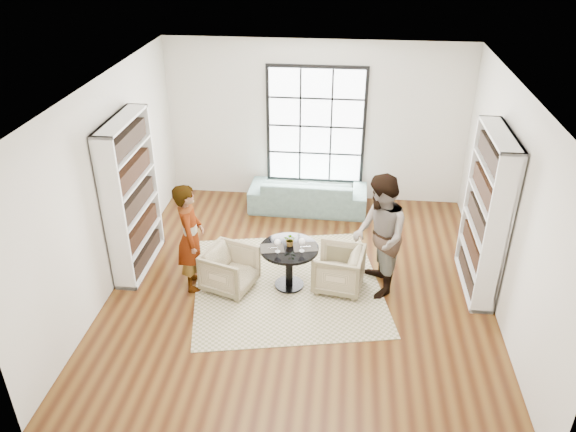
# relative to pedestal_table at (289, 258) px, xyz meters

# --- Properties ---
(ground) EXTENTS (6.00, 6.00, 0.00)m
(ground) POSITION_rel_pedestal_table_xyz_m (0.17, 0.03, -0.50)
(ground) COLOR brown
(room_shell) EXTENTS (6.00, 6.01, 6.00)m
(room_shell) POSITION_rel_pedestal_table_xyz_m (0.17, 0.57, 0.76)
(room_shell) COLOR silver
(room_shell) RESTS_ON ground
(rug) EXTENTS (3.21, 3.21, 0.01)m
(rug) POSITION_rel_pedestal_table_xyz_m (-0.03, 0.03, -0.49)
(rug) COLOR #BEAB8E
(rug) RESTS_ON ground
(pedestal_table) EXTENTS (0.85, 0.85, 0.68)m
(pedestal_table) POSITION_rel_pedestal_table_xyz_m (0.00, 0.00, 0.00)
(pedestal_table) COLOR black
(pedestal_table) RESTS_ON ground
(sofa) EXTENTS (2.16, 0.88, 0.63)m
(sofa) POSITION_rel_pedestal_table_xyz_m (0.09, 2.48, -0.18)
(sofa) COLOR gray
(sofa) RESTS_ON ground
(armchair_left) EXTENTS (0.88, 0.87, 0.64)m
(armchair_left) POSITION_rel_pedestal_table_xyz_m (-0.86, -0.12, -0.18)
(armchair_left) COLOR tan
(armchair_left) RESTS_ON ground
(armchair_right) EXTENTS (0.80, 0.79, 0.64)m
(armchair_right) POSITION_rel_pedestal_table_xyz_m (0.72, 0.05, -0.17)
(armchair_right) COLOR tan
(armchair_right) RESTS_ON ground
(person_left) EXTENTS (0.51, 0.67, 1.66)m
(person_left) POSITION_rel_pedestal_table_xyz_m (-1.41, -0.12, 0.33)
(person_left) COLOR gray
(person_left) RESTS_ON ground
(person_right) EXTENTS (0.84, 1.00, 1.83)m
(person_right) POSITION_rel_pedestal_table_xyz_m (1.27, 0.05, 0.42)
(person_right) COLOR gray
(person_right) RESTS_ON ground
(placemat_left) EXTENTS (0.39, 0.32, 0.01)m
(placemat_left) POSITION_rel_pedestal_table_xyz_m (-0.24, -0.06, 0.19)
(placemat_left) COLOR #2A2724
(placemat_left) RESTS_ON pedestal_table
(placemat_right) EXTENTS (0.39, 0.32, 0.01)m
(placemat_right) POSITION_rel_pedestal_table_xyz_m (0.23, 0.03, 0.19)
(placemat_right) COLOR #2A2724
(placemat_right) RESTS_ON pedestal_table
(cutlery_left) EXTENTS (0.18, 0.24, 0.01)m
(cutlery_left) POSITION_rel_pedestal_table_xyz_m (-0.24, -0.06, 0.20)
(cutlery_left) COLOR silver
(cutlery_left) RESTS_ON placemat_left
(cutlery_right) EXTENTS (0.18, 0.24, 0.01)m
(cutlery_right) POSITION_rel_pedestal_table_xyz_m (0.23, 0.03, 0.20)
(cutlery_right) COLOR silver
(cutlery_right) RESTS_ON placemat_right
(wine_glass_left) EXTENTS (0.09, 0.09, 0.21)m
(wine_glass_left) POSITION_rel_pedestal_table_xyz_m (-0.15, -0.14, 0.33)
(wine_glass_left) COLOR silver
(wine_glass_left) RESTS_ON pedestal_table
(wine_glass_right) EXTENTS (0.10, 0.10, 0.21)m
(wine_glass_right) POSITION_rel_pedestal_table_xyz_m (0.19, -0.08, 0.34)
(wine_glass_right) COLOR silver
(wine_glass_right) RESTS_ON pedestal_table
(flower_centerpiece) EXTENTS (0.19, 0.17, 0.19)m
(flower_centerpiece) POSITION_rel_pedestal_table_xyz_m (0.01, 0.05, 0.28)
(flower_centerpiece) COLOR gray
(flower_centerpiece) RESTS_ON pedestal_table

